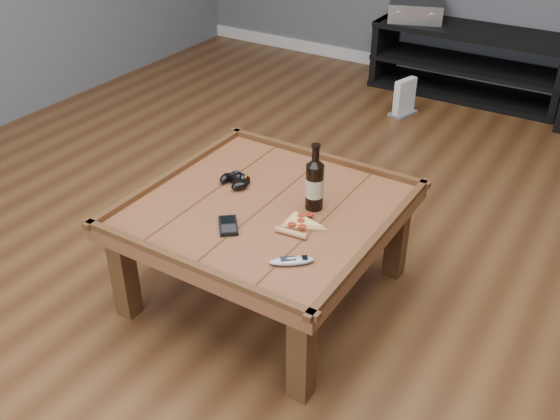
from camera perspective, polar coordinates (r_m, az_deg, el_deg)
The scene contains 11 objects.
ground at distance 2.79m, azimuth -1.21°, elevation -7.47°, with size 6.00×6.00×0.00m, color #442613.
baseboard at distance 5.22m, azimuth 17.32°, elevation 11.40°, with size 5.00×0.02×0.10m, color silver.
coffee_table at distance 2.56m, azimuth -1.31°, elevation -0.70°, with size 1.03×1.03×0.48m.
media_console at distance 4.94m, azimuth 16.86°, elevation 12.74°, with size 1.40×0.45×0.50m.
beer_bottle at distance 2.46m, azimuth 3.19°, elevation 2.48°, with size 0.07×0.07×0.28m.
game_controller at distance 2.67m, azimuth -4.14°, elevation 2.71°, with size 0.15×0.12×0.04m.
pizza_slice at distance 2.39m, azimuth 1.79°, elevation -1.30°, with size 0.16×0.24×0.02m.
smartphone at distance 2.39m, azimuth -4.76°, elevation -1.43°, with size 0.13×0.14×0.02m.
remote_control at distance 2.20m, azimuth 1.10°, elevation -4.65°, with size 0.16×0.14×0.02m.
av_receiver at distance 4.97m, azimuth 12.34°, elevation 17.40°, with size 0.47×0.43×0.14m.
game_console at distance 4.51m, azimuth 11.29°, elevation 9.95°, with size 0.17×0.23×0.26m.
Camera 1 is at (1.18, -1.79, 1.78)m, focal length 40.00 mm.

